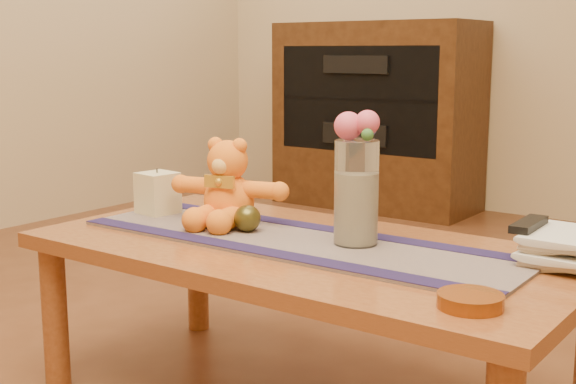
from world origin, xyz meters
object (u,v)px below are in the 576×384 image
Objects in this scene: book_bottom at (528,254)px; amber_dish at (470,301)px; glass_vase at (356,193)px; bronze_ball at (247,218)px; teddy_bear at (229,183)px; tv_remote at (529,224)px; pillar_candle at (158,193)px.

amber_dish is at bearing -90.49° from book_bottom.
glass_vase is 2.04× the size of amber_dish.
glass_vase reaches higher than bronze_ball.
glass_vase reaches higher than teddy_bear.
book_bottom is (0.39, 0.14, -0.13)m from glass_vase.
glass_vase is at bearing -162.53° from tv_remote.
teddy_bear is 0.26m from pillar_candle.
teddy_bear reaches higher than book_bottom.
book_bottom is (1.06, 0.17, -0.06)m from pillar_candle.
book_bottom is (0.80, 0.15, -0.11)m from teddy_bear.
teddy_bear is 2.08× the size of tv_remote.
glass_vase is at bearing -164.21° from book_bottom.
pillar_candle is 0.47× the size of glass_vase.
glass_vase is 0.43m from book_bottom.
bronze_ball is at bearing 163.58° from amber_dish.
amber_dish is at bearing -12.58° from pillar_candle.
book_bottom is at bearing 90.00° from tv_remote.
pillar_candle is 0.76× the size of tv_remote.
amber_dish is at bearing -31.29° from teddy_bear.
amber_dish reaches higher than book_bottom.
tv_remote reaches higher than bronze_ball.
tv_remote is at bearing 15.58° from bronze_ball.
glass_vase is (0.41, 0.00, 0.02)m from teddy_bear.
teddy_bear is 1.28× the size of glass_vase.
amber_dish is (0.03, -0.41, 0.00)m from book_bottom.
pillar_candle reaches higher than tv_remote.
book_bottom is at bearing -3.08° from teddy_bear.
tv_remote is 1.26× the size of amber_dish.
tv_remote is at bearing 8.71° from pillar_candle.
glass_vase is (0.67, 0.03, 0.07)m from pillar_candle.
teddy_bear is at bearing -179.88° from glass_vase.
tv_remote is at bearing -93.00° from book_bottom.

